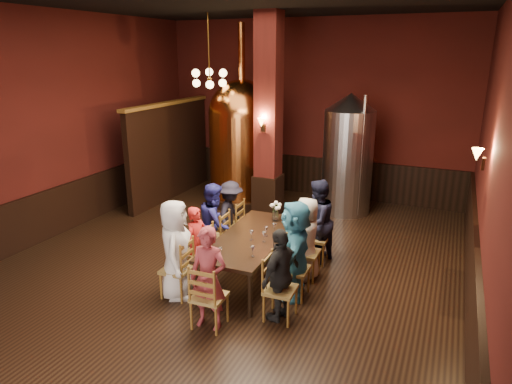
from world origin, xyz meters
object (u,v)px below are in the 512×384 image
at_px(person_2, 215,223).
at_px(steel_vessel, 348,154).
at_px(copper_kettle, 242,140).
at_px(rose_vase, 275,208).
at_px(dining_table, 252,240).
at_px(person_0, 176,249).
at_px(person_1, 197,243).

bearing_deg(person_2, steel_vessel, -43.21).
height_order(copper_kettle, steel_vessel, copper_kettle).
relative_size(copper_kettle, rose_vase, 11.87).
bearing_deg(steel_vessel, person_2, -112.73).
bearing_deg(copper_kettle, person_2, -72.76).
relative_size(dining_table, person_0, 1.54).
xyz_separation_m(person_1, person_2, (-0.02, 0.66, 0.11)).
bearing_deg(copper_kettle, steel_vessel, 6.19).
relative_size(person_1, person_2, 0.85).
xyz_separation_m(copper_kettle, steel_vessel, (2.58, 0.28, -0.18)).
xyz_separation_m(person_0, copper_kettle, (-1.09, 4.71, 0.79)).
distance_m(person_1, steel_vessel, 4.64).
xyz_separation_m(person_0, steel_vessel, (1.49, 4.98, 0.61)).
height_order(person_2, copper_kettle, copper_kettle).
height_order(copper_kettle, rose_vase, copper_kettle).
xyz_separation_m(copper_kettle, rose_vase, (2.00, -2.84, -0.59)).
xyz_separation_m(dining_table, steel_vessel, (0.67, 3.96, 0.71)).
height_order(person_0, rose_vase, person_0).
bearing_deg(dining_table, person_2, 158.78).
bearing_deg(person_0, copper_kettle, -10.06).
xyz_separation_m(person_1, copper_kettle, (-1.07, 4.04, 0.95)).
relative_size(dining_table, rose_vase, 6.67).
bearing_deg(person_0, person_1, -21.20).
bearing_deg(rose_vase, copper_kettle, 125.14).
bearing_deg(dining_table, person_0, -130.36).
bearing_deg(person_0, dining_table, -61.56).
bearing_deg(person_1, person_2, 12.39).
height_order(steel_vessel, rose_vase, steel_vessel).
xyz_separation_m(person_2, rose_vase, (0.95, 0.53, 0.25)).
height_order(dining_table, person_0, person_0).
bearing_deg(person_1, person_0, -167.61).
distance_m(person_1, copper_kettle, 4.28).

